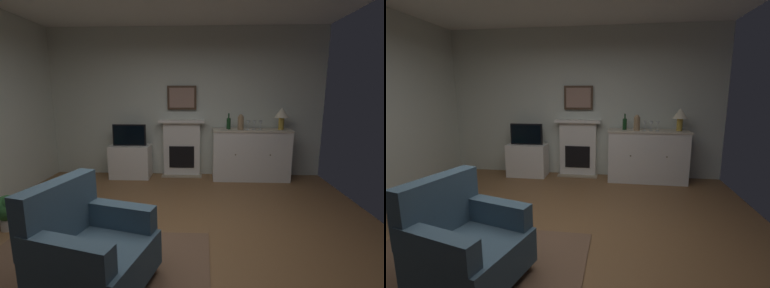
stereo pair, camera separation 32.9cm
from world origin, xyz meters
The scene contains 16 objects.
ground_plane centered at (0.00, 0.00, -0.05)m, with size 5.29×5.55×0.10m, color brown.
wall_rear centered at (0.00, 2.74, 1.41)m, with size 5.29×0.06×2.82m, color silver.
area_rug centered at (-0.66, -0.42, 0.01)m, with size 2.22×1.52×0.02m, color brown.
fireplace_unit centered at (-0.04, 2.62, 0.55)m, with size 0.87×0.30×1.10m.
framed_picture centered at (-0.04, 2.66, 1.52)m, with size 0.55×0.04×0.45m.
sideboard_cabinet centered at (1.26, 2.44, 0.48)m, with size 1.43×0.49×0.95m.
table_lamp centered at (1.79, 2.44, 1.23)m, with size 0.26×0.26×0.40m.
wine_bottle centered at (0.84, 2.47, 1.06)m, with size 0.08×0.08×0.29m.
wine_glass_left centered at (1.19, 2.40, 1.07)m, with size 0.07×0.07×0.16m.
wine_glass_center centered at (1.30, 2.40, 1.07)m, with size 0.07×0.07×0.16m.
wine_glass_right centered at (1.41, 2.39, 1.07)m, with size 0.07×0.07×0.16m.
vase_decorative centered at (1.05, 2.39, 1.09)m, with size 0.11×0.11×0.28m.
tv_cabinet centered at (-1.01, 2.45, 0.31)m, with size 0.75×0.42×0.63m.
tv_set centered at (-1.01, 2.43, 0.83)m, with size 0.62×0.07×0.40m.
potted_plant_fern centered at (-1.94, 0.37, 0.26)m, with size 0.30×0.30×0.43m.
armchair centered at (-0.54, -0.58, 0.38)m, with size 0.98×0.94×0.92m.
Camera 2 is at (0.71, -2.51, 1.62)m, focal length 25.35 mm.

